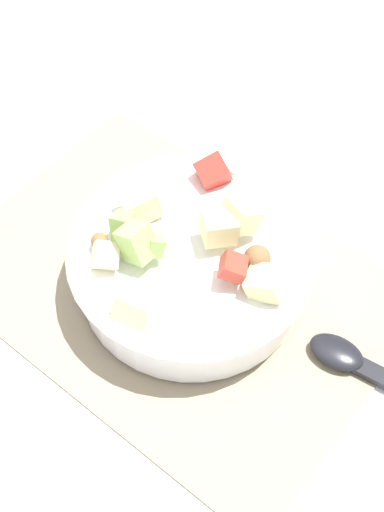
{
  "coord_description": "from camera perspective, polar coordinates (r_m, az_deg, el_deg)",
  "views": [
    {
      "loc": [
        -0.28,
        0.32,
        0.65
      ],
      "look_at": [
        -0.01,
        -0.01,
        0.05
      ],
      "focal_mm": 50.27,
      "sensor_mm": 36.0,
      "label": 1
    }
  ],
  "objects": [
    {
      "name": "placemat",
      "position": [
        0.77,
        -1.41,
        -2.34
      ],
      "size": [
        0.46,
        0.32,
        0.01
      ],
      "primitive_type": "cube",
      "color": "gray",
      "rests_on": "ground_plane"
    },
    {
      "name": "salad_bowl",
      "position": [
        0.73,
        -0.04,
        -0.39
      ],
      "size": [
        0.25,
        0.25,
        0.11
      ],
      "color": "white",
      "rests_on": "placemat"
    },
    {
      "name": "ground_plane",
      "position": [
        0.77,
        -1.41,
        -2.47
      ],
      "size": [
        2.4,
        2.4,
        0.0
      ],
      "primitive_type": "plane",
      "color": "silver"
    },
    {
      "name": "serving_spoon",
      "position": [
        0.73,
        14.4,
        -8.98
      ],
      "size": [
        0.21,
        0.05,
        0.01
      ],
      "color": "black",
      "rests_on": "placemat"
    }
  ]
}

